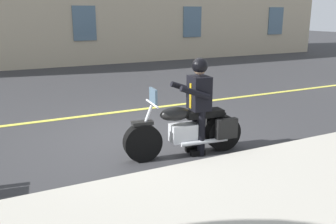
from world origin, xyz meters
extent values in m
plane|color=#333335|center=(0.00, 0.00, 0.00)|extent=(80.00, 80.00, 0.00)
cube|color=#E5DB4C|center=(0.00, -2.00, 0.01)|extent=(60.00, 0.16, 0.01)
cylinder|color=black|center=(0.49, 1.28, 0.33)|extent=(0.68, 0.27, 0.66)
cylinder|color=black|center=(-1.05, 1.45, 0.33)|extent=(0.68, 0.27, 0.66)
cube|color=silver|center=(-0.31, 1.36, 0.42)|extent=(0.59, 0.34, 0.32)
ellipsoid|color=black|center=(-0.11, 1.34, 0.78)|extent=(0.59, 0.34, 0.24)
cube|color=black|center=(-0.66, 1.40, 0.74)|extent=(0.73, 0.35, 0.12)
cube|color=black|center=(-0.98, 1.66, 0.48)|extent=(0.41, 0.16, 0.36)
cube|color=black|center=(-1.03, 1.22, 0.48)|extent=(0.41, 0.16, 0.36)
cylinder|color=silver|center=(0.47, 1.28, 0.60)|extent=(0.35, 0.09, 0.76)
cylinder|color=silver|center=(0.31, 1.30, 1.00)|extent=(0.10, 0.60, 0.04)
cube|color=black|center=(0.49, 1.28, 0.68)|extent=(0.38, 0.20, 0.06)
cylinder|color=silver|center=(-0.59, 1.56, 0.26)|extent=(0.90, 0.18, 0.08)
cube|color=slate|center=(0.29, 1.30, 1.12)|extent=(0.07, 0.32, 0.28)
cylinder|color=black|center=(-0.54, 1.51, 0.42)|extent=(0.14, 0.14, 0.84)
cube|color=black|center=(-0.48, 1.50, 0.05)|extent=(0.27, 0.14, 0.10)
cylinder|color=black|center=(-0.57, 1.27, 0.42)|extent=(0.14, 0.14, 0.84)
cube|color=black|center=(-0.51, 1.27, 0.05)|extent=(0.27, 0.14, 0.10)
cube|color=black|center=(-0.56, 1.39, 1.12)|extent=(0.36, 0.43, 0.60)
cube|color=#B28C14|center=(-0.40, 1.37, 1.08)|extent=(0.03, 0.07, 0.44)
cylinder|color=black|center=(-0.35, 1.59, 1.18)|extent=(0.56, 0.16, 0.28)
cylinder|color=black|center=(-0.40, 1.15, 1.18)|extent=(0.56, 0.16, 0.28)
sphere|color=tan|center=(-0.56, 1.39, 1.55)|extent=(0.22, 0.22, 0.22)
sphere|color=black|center=(-0.56, 1.39, 1.60)|extent=(0.28, 0.28, 0.28)
cube|color=slate|center=(-13.55, -10.97, 2.00)|extent=(1.10, 0.06, 1.60)
cube|color=slate|center=(-7.68, -10.97, 2.00)|extent=(1.10, 0.06, 1.60)
cube|color=slate|center=(-1.80, -10.97, 2.00)|extent=(1.10, 0.06, 1.60)
camera|label=1|loc=(2.83, 6.86, 2.48)|focal=39.87mm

